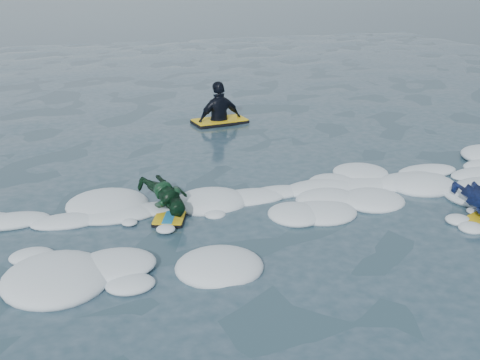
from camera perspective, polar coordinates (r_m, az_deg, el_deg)
The scene contains 4 objects.
ground at distance 7.82m, azimuth 4.01°, elevation -5.87°, with size 120.00×120.00×0.00m, color #162236.
foam_band at distance 8.70m, azimuth 1.51°, elevation -3.05°, with size 12.00×3.10×0.30m, color white, non-canonical shape.
prone_child_unit at distance 8.66m, azimuth -6.88°, elevation -1.66°, with size 0.71×1.25×0.45m.
waiting_rider_unit at distance 13.49m, azimuth -1.94°, elevation 5.59°, with size 1.27×0.81×1.79m.
Camera 1 is at (-2.66, -6.52, 3.41)m, focal length 45.00 mm.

